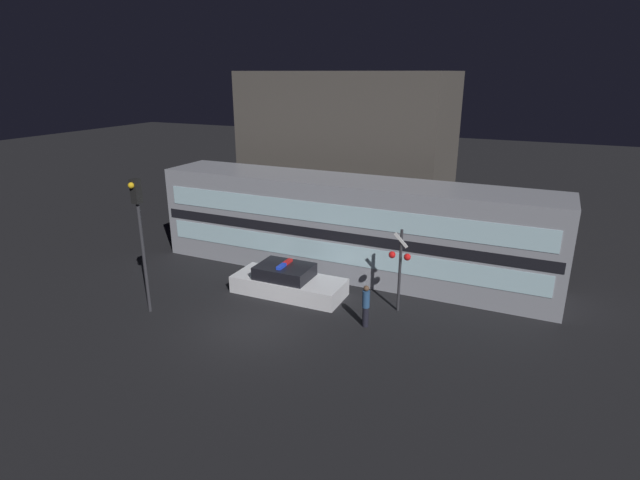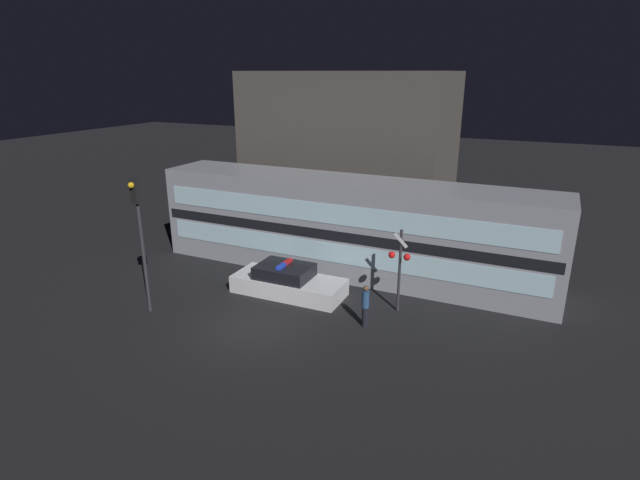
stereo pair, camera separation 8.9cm
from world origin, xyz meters
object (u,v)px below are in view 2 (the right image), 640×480
train (349,227)px  police_car (288,282)px  pedestrian (365,306)px  traffic_light_corner (139,222)px  crossing_signal_near (399,263)px

train → police_car: train is taller
train → pedestrian: (2.60, -4.75, -1.35)m
traffic_light_corner → police_car: bearing=42.3°
crossing_signal_near → pedestrian: bearing=-113.2°
train → crossing_signal_near: 4.52m
train → traffic_light_corner: traffic_light_corner is taller
train → traffic_light_corner: (-5.51, -7.15, 1.47)m
train → police_car: 4.03m
crossing_signal_near → traffic_light_corner: size_ratio=0.63×
train → police_car: bearing=-112.0°
pedestrian → train: bearing=118.6°
train → traffic_light_corner: size_ratio=3.49×
pedestrian → crossing_signal_near: (0.72, 1.69, 1.20)m
train → pedestrian: bearing=-61.4°
train → crossing_signal_near: (3.32, -3.07, -0.16)m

